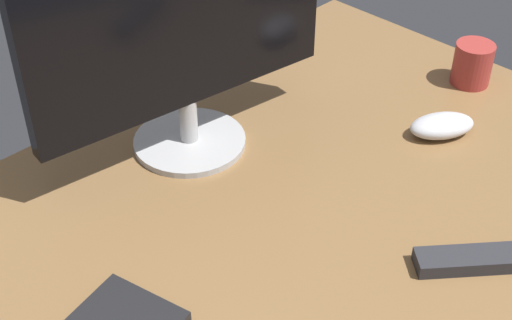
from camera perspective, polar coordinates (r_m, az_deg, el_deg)
name	(u,v)px	position (r cm, az deg, el deg)	size (l,w,h in cm)	color
desk	(252,227)	(115.35, -0.30, -5.22)	(140.00, 84.00, 2.00)	olive
monitor	(181,7)	(117.48, -5.85, 11.71)	(54.15, 19.82, 47.98)	silver
computer_mouse	(442,126)	(135.98, 14.19, 2.59)	(11.98, 6.61, 3.86)	silver
tv_remote	(480,259)	(112.09, 16.92, -7.37)	(18.82, 4.49, 2.25)	#2D2D33
coffee_mug	(472,64)	(151.76, 16.40, 7.14)	(7.62, 7.62, 8.47)	#B23833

